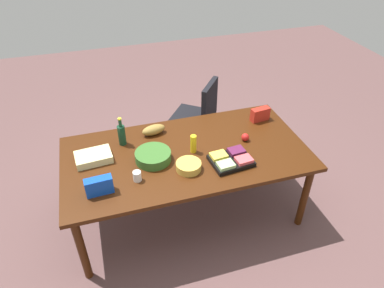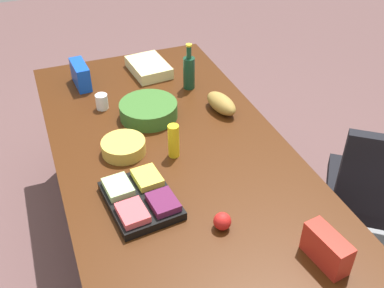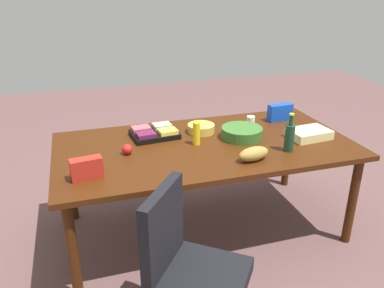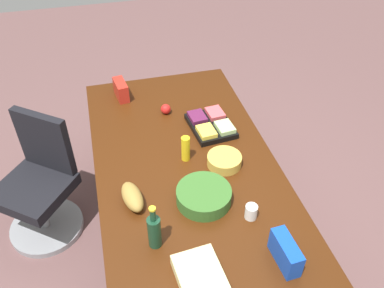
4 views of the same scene
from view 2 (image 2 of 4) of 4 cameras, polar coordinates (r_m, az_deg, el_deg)
The scene contains 14 objects.
ground_plane at distance 2.90m, azimuth -2.16°, elevation -12.89°, with size 10.00×10.00×0.00m, color brown.
conference_table at distance 2.40m, azimuth -2.55°, elevation -1.69°, with size 2.28×1.17×0.79m.
office_chair at distance 2.79m, azimuth 21.13°, elevation -7.37°, with size 0.67×0.67×0.97m.
sheet_cake at distance 3.05m, azimuth -5.45°, elevation 9.53°, with size 0.32×0.22×0.07m, color beige.
fruit_platter at distance 2.03m, azimuth -6.46°, elevation -6.77°, with size 0.39×0.31×0.07m.
chip_bag_blue at distance 2.95m, azimuth -13.78°, elevation 8.42°, with size 0.22×0.08×0.15m, color blue.
salad_bowl at distance 2.58m, azimuth -5.46°, elevation 4.25°, with size 0.33×0.33×0.09m, color #356527.
wine_bottle at distance 2.82m, azimuth -0.38°, elevation 9.07°, with size 0.08×0.08×0.29m.
apple_red at distance 1.92m, azimuth 3.81°, elevation -9.62°, with size 0.08×0.08×0.08m, color red.
chip_bag_red at distance 1.85m, azimuth 16.50°, elevation -12.44°, with size 0.20×0.08×0.14m, color red.
bread_loaf at distance 2.62m, azimuth 3.68°, elevation 5.10°, with size 0.24×0.11×0.10m, color olive.
chip_bowl at distance 2.33m, azimuth -8.56°, elevation -0.36°, with size 0.22×0.22×0.07m, color gold.
paper_cup at distance 2.69m, azimuth -11.22°, elevation 5.22°, with size 0.07×0.07×0.09m, color white.
mustard_bottle at distance 2.25m, azimuth -2.32°, elevation 0.39°, with size 0.06×0.06×0.18m, color yellow.
Camera 2 is at (1.79, -0.58, 2.21)m, focal length 42.62 mm.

